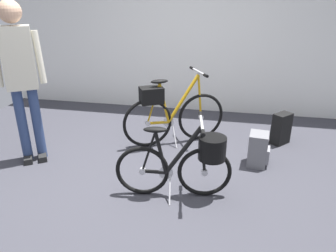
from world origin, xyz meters
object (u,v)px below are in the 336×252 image
display_bike_left (170,112)px  backpack_on_floor (281,129)px  visitor_near_wall (21,73)px  folding_bike_foreground (187,161)px  handbag_on_floor (258,150)px

display_bike_left → backpack_on_floor: (1.43, 0.29, -0.23)m
visitor_near_wall → backpack_on_floor: (2.95, 1.02, -0.84)m
backpack_on_floor → folding_bike_foreground: bearing=-126.3°
display_bike_left → backpack_on_floor: bearing=11.5°
folding_bike_foreground → visitor_near_wall: 2.05m
folding_bike_foreground → handbag_on_floor: folding_bike_foreground is taller
backpack_on_floor → handbag_on_floor: (-0.33, -0.66, -0.01)m
backpack_on_floor → handbag_on_floor: backpack_on_floor is taller
handbag_on_floor → visitor_near_wall: bearing=-172.0°
folding_bike_foreground → backpack_on_floor: folding_bike_foreground is taller
display_bike_left → backpack_on_floor: size_ratio=2.92×
visitor_near_wall → handbag_on_floor: bearing=8.0°
display_bike_left → handbag_on_floor: (1.11, -0.36, -0.24)m
visitor_near_wall → backpack_on_floor: 3.23m
visitor_near_wall → folding_bike_foreground: bearing=-11.9°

